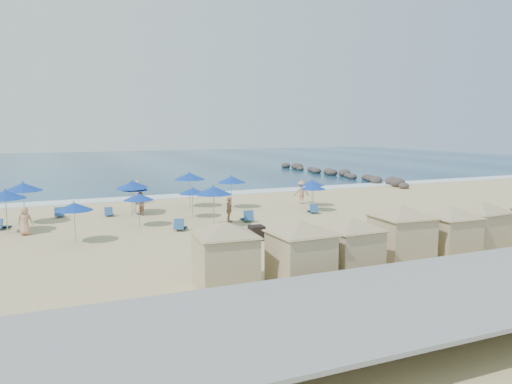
# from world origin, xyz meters

# --- Properties ---
(ground) EXTENTS (160.00, 160.00, 0.00)m
(ground) POSITION_xyz_m (0.00, 0.00, 0.00)
(ground) COLOR tan
(ground) RESTS_ON ground
(ocean) EXTENTS (160.00, 80.00, 0.06)m
(ocean) POSITION_xyz_m (0.00, 55.00, 0.03)
(ocean) COLOR navy
(ocean) RESTS_ON ground
(surf_line) EXTENTS (160.00, 2.50, 0.08)m
(surf_line) POSITION_xyz_m (0.00, 15.50, 0.04)
(surf_line) COLOR white
(surf_line) RESTS_ON ground
(seawall) EXTENTS (160.00, 6.10, 1.22)m
(seawall) POSITION_xyz_m (0.00, -13.50, 0.65)
(seawall) COLOR gray
(seawall) RESTS_ON ground
(rock_jetty) EXTENTS (2.56, 26.66, 0.96)m
(rock_jetty) POSITION_xyz_m (24.01, 24.90, 0.36)
(rock_jetty) COLOR #2E2826
(rock_jetty) RESTS_ON ground
(trash_bin) EXTENTS (0.82, 0.82, 0.77)m
(trash_bin) POSITION_xyz_m (1.59, -2.21, 0.38)
(trash_bin) COLOR black
(trash_bin) RESTS_ON ground
(cabana_0) EXTENTS (4.51, 4.51, 2.83)m
(cabana_0) POSITION_xyz_m (-2.73, -9.17, 1.62)
(cabana_0) COLOR tan
(cabana_0) RESTS_ON ground
(cabana_1) EXTENTS (4.46, 4.46, 2.80)m
(cabana_1) POSITION_xyz_m (0.02, -9.88, 1.60)
(cabana_1) COLOR tan
(cabana_1) RESTS_ON ground
(cabana_2) EXTENTS (4.30, 4.30, 2.70)m
(cabana_2) POSITION_xyz_m (2.41, -9.71, 1.55)
(cabana_2) COLOR tan
(cabana_2) RESTS_ON ground
(cabana_3) EXTENTS (4.69, 4.69, 2.95)m
(cabana_3) POSITION_xyz_m (5.39, -9.15, 1.69)
(cabana_3) COLOR tan
(cabana_3) RESTS_ON ground
(cabana_4) EXTENTS (4.35, 4.35, 2.73)m
(cabana_4) POSITION_xyz_m (7.98, -9.36, 1.56)
(cabana_4) COLOR tan
(cabana_4) RESTS_ON ground
(cabana_5) EXTENTS (4.42, 4.42, 2.78)m
(cabana_5) POSITION_xyz_m (10.19, -9.04, 1.59)
(cabana_5) COLOR tan
(cabana_5) RESTS_ON ground
(umbrella_1) EXTENTS (2.25, 2.25, 2.56)m
(umbrella_1) POSITION_xyz_m (-10.64, 4.91, 2.22)
(umbrella_1) COLOR #A5A8AD
(umbrella_1) RESTS_ON ground
(umbrella_2) EXTENTS (2.34, 2.34, 2.67)m
(umbrella_2) POSITION_xyz_m (-9.80, 7.53, 2.31)
(umbrella_2) COLOR #A5A8AD
(umbrella_2) RESTS_ON ground
(umbrella_3) EXTENTS (1.94, 1.94, 2.21)m
(umbrella_3) POSITION_xyz_m (-7.29, 0.89, 1.91)
(umbrella_3) COLOR #A5A8AD
(umbrella_3) RESTS_ON ground
(umbrella_4) EXTENTS (2.07, 2.07, 2.36)m
(umbrella_4) POSITION_xyz_m (-2.94, 8.62, 2.04)
(umbrella_4) COLOR #A5A8AD
(umbrella_4) RESTS_ON ground
(umbrella_5) EXTENTS (2.07, 2.07, 2.35)m
(umbrella_5) POSITION_xyz_m (-3.21, 7.84, 2.04)
(umbrella_5) COLOR #A5A8AD
(umbrella_5) RESTS_ON ground
(umbrella_6) EXTENTS (1.83, 1.83, 2.09)m
(umbrella_6) POSITION_xyz_m (-3.45, 3.88, 1.81)
(umbrella_6) COLOR #A5A8AD
(umbrella_6) RESTS_ON ground
(umbrella_7) EXTENTS (1.82, 1.82, 2.07)m
(umbrella_7) POSITION_xyz_m (0.32, 5.36, 1.79)
(umbrella_7) COLOR #A5A8AD
(umbrella_7) RESTS_ON ground
(umbrella_8) EXTENTS (2.25, 2.25, 2.56)m
(umbrella_8) POSITION_xyz_m (0.59, 1.88, 2.22)
(umbrella_8) COLOR #A5A8AD
(umbrella_8) RESTS_ON ground
(umbrella_9) EXTENTS (2.16, 2.16, 2.46)m
(umbrella_9) POSITION_xyz_m (4.03, 7.89, 2.14)
(umbrella_9) COLOR #A5A8AD
(umbrella_9) RESTS_ON ground
(umbrella_10) EXTENTS (1.80, 1.80, 2.05)m
(umbrella_10) POSITION_xyz_m (9.89, 6.29, 1.78)
(umbrella_10) COLOR #A5A8AD
(umbrella_10) RESTS_ON ground
(umbrella_11) EXTENTS (1.81, 1.81, 2.05)m
(umbrella_11) POSITION_xyz_m (8.82, 4.32, 1.78)
(umbrella_11) COLOR #A5A8AD
(umbrella_11) RESTS_ON ground
(umbrella_12) EXTENTS (2.36, 2.36, 2.69)m
(umbrella_12) POSITION_xyz_m (1.35, 9.56, 2.33)
(umbrella_12) COLOR #A5A8AD
(umbrella_12) RESTS_ON ground
(umbrella_13) EXTENTS (1.84, 1.84, 2.09)m
(umbrella_13) POSITION_xyz_m (-2.84, 8.53, 1.81)
(umbrella_13) COLOR #A5A8AD
(umbrella_13) RESTS_ON ground
(beach_chair_0) EXTENTS (1.04, 1.39, 0.70)m
(beach_chair_0) POSITION_xyz_m (-11.06, 6.32, 0.24)
(beach_chair_0) COLOR navy
(beach_chair_0) RESTS_ON ground
(beach_chair_1) EXTENTS (0.59, 1.31, 0.72)m
(beach_chair_1) POSITION_xyz_m (-7.76, 9.17, 0.25)
(beach_chair_1) COLOR navy
(beach_chair_1) RESTS_ON ground
(beach_chair_2) EXTENTS (0.70, 1.24, 0.65)m
(beach_chair_2) POSITION_xyz_m (-4.68, 8.28, 0.22)
(beach_chair_2) COLOR navy
(beach_chair_2) RESTS_ON ground
(beach_chair_3) EXTENTS (1.10, 1.47, 0.74)m
(beach_chair_3) POSITION_xyz_m (-1.49, 1.87, 0.26)
(beach_chair_3) COLOR navy
(beach_chair_3) RESTS_ON ground
(beach_chair_4) EXTENTS (0.84, 1.48, 0.77)m
(beach_chair_4) POSITION_xyz_m (3.13, 2.75, 0.27)
(beach_chair_4) COLOR navy
(beach_chair_4) RESTS_ON ground
(beach_chair_5) EXTENTS (0.95, 1.40, 0.71)m
(beach_chair_5) POSITION_xyz_m (8.48, 3.71, 0.24)
(beach_chair_5) COLOR navy
(beach_chair_5) RESTS_ON ground
(beachgoer_1) EXTENTS (0.82, 0.93, 1.59)m
(beachgoer_1) POSITION_xyz_m (-2.66, 7.64, 0.79)
(beachgoer_1) COLOR tan
(beachgoer_1) RESTS_ON ground
(beachgoer_2) EXTENTS (0.81, 1.01, 1.61)m
(beachgoer_2) POSITION_xyz_m (1.95, 2.89, 0.81)
(beachgoer_2) COLOR tan
(beachgoer_2) RESTS_ON ground
(beachgoer_3) EXTENTS (1.31, 0.98, 1.80)m
(beachgoer_3) POSITION_xyz_m (9.78, 7.74, 0.90)
(beachgoer_3) COLOR tan
(beachgoer_3) RESTS_ON ground
(beachgoer_4) EXTENTS (0.92, 0.65, 1.79)m
(beachgoer_4) POSITION_xyz_m (-1.87, 13.00, 0.90)
(beachgoer_4) COLOR tan
(beachgoer_4) RESTS_ON ground
(beachgoer_5) EXTENTS (0.89, 0.70, 1.60)m
(beachgoer_5) POSITION_xyz_m (-9.69, 4.01, 0.80)
(beachgoer_5) COLOR tan
(beachgoer_5) RESTS_ON ground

